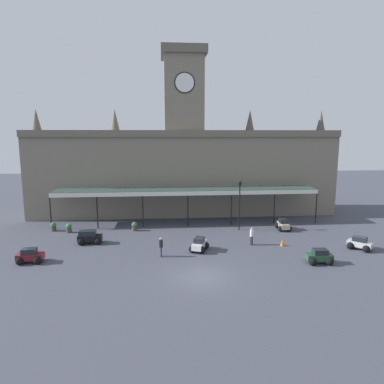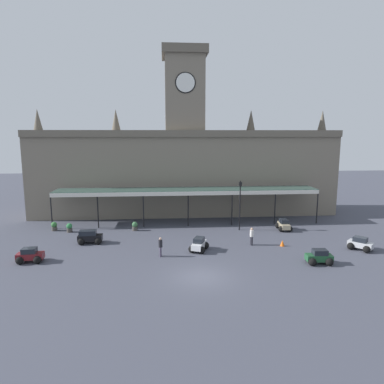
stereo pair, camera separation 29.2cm
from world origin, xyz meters
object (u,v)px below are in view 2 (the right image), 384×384
object	(u,v)px
car_silver_sedan	(360,245)
victorian_lamppost	(240,200)
car_white_sedan	(199,245)
planter_forecourt_centre	(54,226)
car_green_sedan	(319,258)
car_maroon_sedan	(30,256)
car_beige_sedan	(284,226)
planter_near_kerb	(135,226)
traffic_cone	(282,243)
pedestrian_beside_cars	(252,236)
pedestrian_crossing_forecourt	(160,246)
planter_by_canopy	(69,228)
car_black_estate	(90,238)

from	to	relation	value
car_silver_sedan	victorian_lamppost	world-z (taller)	victorian_lamppost
car_white_sedan	planter_forecourt_centre	distance (m)	16.73
victorian_lamppost	planter_forecourt_centre	world-z (taller)	victorian_lamppost
car_green_sedan	victorian_lamppost	xyz separation A→B (m)	(-4.25, 10.24, 2.81)
car_maroon_sedan	car_silver_sedan	bearing A→B (deg)	1.57
car_beige_sedan	planter_near_kerb	bearing A→B (deg)	176.15
car_white_sedan	traffic_cone	xyz separation A→B (m)	(7.84, 0.68, -0.22)
pedestrian_beside_cars	planter_near_kerb	distance (m)	12.72
car_beige_sedan	planter_near_kerb	size ratio (longest dim) A/B	2.18
car_silver_sedan	car_beige_sedan	bearing A→B (deg)	123.90
car_maroon_sedan	victorian_lamppost	bearing A→B (deg)	23.10
planter_forecourt_centre	pedestrian_crossing_forecourt	bearing A→B (deg)	-37.64
car_silver_sedan	car_beige_sedan	size ratio (longest dim) A/B	1.06
car_maroon_sedan	traffic_cone	world-z (taller)	car_maroon_sedan
car_green_sedan	car_white_sedan	bearing A→B (deg)	157.28
victorian_lamppost	car_green_sedan	bearing A→B (deg)	-67.44
car_maroon_sedan	car_silver_sedan	distance (m)	28.33
traffic_cone	planter_near_kerb	xyz separation A→B (m)	(-14.08, 6.35, 0.21)
planter_by_canopy	car_black_estate	bearing A→B (deg)	-53.72
car_black_estate	pedestrian_beside_cars	xyz separation A→B (m)	(15.18, -1.69, 0.34)
car_beige_sedan	planter_near_kerb	world-z (taller)	car_beige_sedan
car_maroon_sedan	pedestrian_beside_cars	size ratio (longest dim) A/B	1.25
planter_by_canopy	car_white_sedan	bearing A→B (deg)	-27.93
car_maroon_sedan	victorian_lamppost	distance (m)	20.76
traffic_cone	car_black_estate	bearing A→B (deg)	172.97
traffic_cone	planter_by_canopy	distance (m)	21.84
pedestrian_beside_cars	traffic_cone	world-z (taller)	pedestrian_beside_cars
pedestrian_crossing_forecourt	pedestrian_beside_cars	world-z (taller)	same
car_silver_sedan	traffic_cone	size ratio (longest dim) A/B	3.93
planter_near_kerb	car_green_sedan	bearing A→B (deg)	-35.15
car_black_estate	pedestrian_crossing_forecourt	world-z (taller)	pedestrian_crossing_forecourt
car_silver_sedan	planter_by_canopy	world-z (taller)	car_silver_sedan
car_silver_sedan	pedestrian_crossing_forecourt	size ratio (longest dim) A/B	1.34
car_black_estate	pedestrian_crossing_forecourt	size ratio (longest dim) A/B	1.37
traffic_cone	car_green_sedan	bearing A→B (deg)	-72.65
car_black_estate	car_silver_sedan	bearing A→B (deg)	-8.87
car_maroon_sedan	planter_by_canopy	xyz separation A→B (m)	(0.81, 8.65, -0.01)
planter_forecourt_centre	car_silver_sedan	bearing A→B (deg)	-16.34
victorian_lamppost	planter_by_canopy	world-z (taller)	victorian_lamppost
car_silver_sedan	pedestrian_beside_cars	distance (m)	9.61
car_green_sedan	planter_by_canopy	xyz separation A→B (m)	(-22.36, 10.82, -0.01)
car_beige_sedan	pedestrian_crossing_forecourt	bearing A→B (deg)	-151.49
pedestrian_crossing_forecourt	planter_by_canopy	size ratio (longest dim) A/B	1.74
victorian_lamppost	planter_near_kerb	world-z (taller)	victorian_lamppost
planter_near_kerb	planter_forecourt_centre	bearing A→B (deg)	175.88
car_maroon_sedan	pedestrian_beside_cars	world-z (taller)	pedestrian_beside_cars
car_green_sedan	victorian_lamppost	distance (m)	11.44
car_black_estate	planter_forecourt_centre	bearing A→B (deg)	134.96
car_white_sedan	pedestrian_beside_cars	distance (m)	5.22
car_white_sedan	car_green_sedan	bearing A→B (deg)	-22.72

